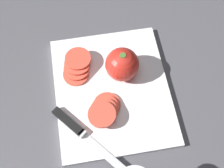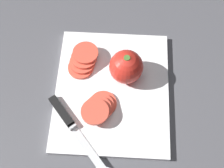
{
  "view_description": "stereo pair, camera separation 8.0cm",
  "coord_description": "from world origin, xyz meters",
  "px_view_note": "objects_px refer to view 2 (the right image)",
  "views": [
    {
      "loc": [
        0.4,
        -0.07,
        0.76
      ],
      "look_at": [
        0.04,
        -0.01,
        0.04
      ],
      "focal_mm": 50.0,
      "sensor_mm": 36.0,
      "label": 1
    },
    {
      "loc": [
        0.4,
        0.01,
        0.76
      ],
      "look_at": [
        0.04,
        -0.01,
        0.04
      ],
      "focal_mm": 50.0,
      "sensor_mm": 36.0,
      "label": 2
    }
  ],
  "objects_px": {
    "knife": "(68,120)",
    "tomato_slice_stack_far": "(99,107)",
    "tomato_slice_stack_near": "(83,60)",
    "whole_tomato": "(126,67)"
  },
  "relations": [
    {
      "from": "knife",
      "to": "tomato_slice_stack_far",
      "type": "bearing_deg",
      "value": 75.83
    },
    {
      "from": "tomato_slice_stack_near",
      "to": "tomato_slice_stack_far",
      "type": "distance_m",
      "value": 0.15
    },
    {
      "from": "whole_tomato",
      "to": "knife",
      "type": "bearing_deg",
      "value": -44.62
    },
    {
      "from": "whole_tomato",
      "to": "tomato_slice_stack_far",
      "type": "height_order",
      "value": "whole_tomato"
    },
    {
      "from": "knife",
      "to": "tomato_slice_stack_far",
      "type": "height_order",
      "value": "tomato_slice_stack_far"
    },
    {
      "from": "tomato_slice_stack_far",
      "to": "knife",
      "type": "bearing_deg",
      "value": -64.59
    },
    {
      "from": "whole_tomato",
      "to": "tomato_slice_stack_far",
      "type": "bearing_deg",
      "value": -31.18
    },
    {
      "from": "whole_tomato",
      "to": "tomato_slice_stack_near",
      "type": "height_order",
      "value": "whole_tomato"
    },
    {
      "from": "tomato_slice_stack_near",
      "to": "tomato_slice_stack_far",
      "type": "height_order",
      "value": "same"
    },
    {
      "from": "knife",
      "to": "tomato_slice_stack_far",
      "type": "relative_size",
      "value": 2.18
    }
  ]
}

